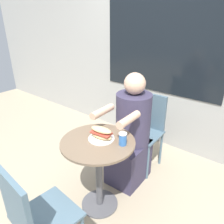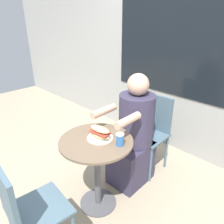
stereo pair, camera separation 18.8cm
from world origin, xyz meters
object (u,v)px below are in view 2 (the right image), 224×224
empty_chair_across (24,207)px  drink_cup (120,139)px  seated_diner (133,138)px  sandwich_on_plate (100,133)px  cafe_table (97,159)px  diner_chair (153,126)px

empty_chair_across → drink_cup: (0.14, 0.77, 0.25)m
seated_diner → sandwich_on_plate: bearing=88.1°
cafe_table → sandwich_on_plate: sandwich_on_plate is taller
cafe_table → seated_diner: size_ratio=0.60×
cafe_table → empty_chair_across: (0.06, -0.69, 0.00)m
empty_chair_across → drink_cup: size_ratio=8.16×
diner_chair → empty_chair_across: (0.07, -1.54, 0.00)m
diner_chair → seated_diner: (0.01, -0.35, -0.01)m
diner_chair → seated_diner: 0.35m
drink_cup → sandwich_on_plate: bearing=-168.4°
empty_chair_across → sandwich_on_plate: size_ratio=3.89×
cafe_table → drink_cup: 0.33m
diner_chair → sandwich_on_plate: (0.01, -0.81, 0.24)m
seated_diner → sandwich_on_plate: seated_diner is taller
empty_chair_across → seated_diner: bearing=97.7°
sandwich_on_plate → cafe_table: bearing=-89.1°
cafe_table → seated_diner: bearing=90.4°
drink_cup → seated_diner: bearing=115.2°
seated_diner → drink_cup: (0.20, -0.42, 0.25)m
sandwich_on_plate → seated_diner: bearing=90.4°
empty_chair_across → sandwich_on_plate: 0.77m
seated_diner → drink_cup: 0.53m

